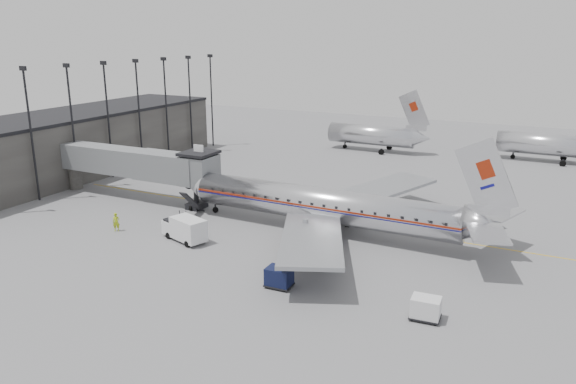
{
  "coord_description": "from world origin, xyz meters",
  "views": [
    {
      "loc": [
        26.2,
        -44.9,
        18.91
      ],
      "look_at": [
        1.81,
        3.97,
        3.2
      ],
      "focal_mm": 35.0,
      "sensor_mm": 36.0,
      "label": 1
    }
  ],
  "objects_px": {
    "baggage_cart_navy": "(279,277)",
    "ramp_worker": "(116,222)",
    "airliner": "(328,206)",
    "service_van": "(184,228)",
    "baggage_cart_white": "(426,308)"
  },
  "relations": [
    {
      "from": "service_van",
      "to": "ramp_worker",
      "type": "bearing_deg",
      "value": -154.44
    },
    {
      "from": "baggage_cart_navy",
      "to": "ramp_worker",
      "type": "height_order",
      "value": "ramp_worker"
    },
    {
      "from": "baggage_cart_navy",
      "to": "service_van",
      "type": "bearing_deg",
      "value": 156.85
    },
    {
      "from": "service_van",
      "to": "baggage_cart_navy",
      "type": "height_order",
      "value": "service_van"
    },
    {
      "from": "baggage_cart_navy",
      "to": "baggage_cart_white",
      "type": "height_order",
      "value": "baggage_cart_white"
    },
    {
      "from": "service_van",
      "to": "ramp_worker",
      "type": "relative_size",
      "value": 2.83
    },
    {
      "from": "service_van",
      "to": "ramp_worker",
      "type": "distance_m",
      "value": 7.59
    },
    {
      "from": "baggage_cart_navy",
      "to": "baggage_cart_white",
      "type": "distance_m",
      "value": 11.2
    },
    {
      "from": "service_van",
      "to": "baggage_cart_navy",
      "type": "bearing_deg",
      "value": -2.93
    },
    {
      "from": "baggage_cart_white",
      "to": "ramp_worker",
      "type": "height_order",
      "value": "ramp_worker"
    },
    {
      "from": "baggage_cart_white",
      "to": "ramp_worker",
      "type": "bearing_deg",
      "value": 168.92
    },
    {
      "from": "airliner",
      "to": "baggage_cart_navy",
      "type": "distance_m",
      "value": 13.19
    },
    {
      "from": "airliner",
      "to": "ramp_worker",
      "type": "bearing_deg",
      "value": -153.3
    },
    {
      "from": "baggage_cart_navy",
      "to": "ramp_worker",
      "type": "xyz_separation_m",
      "value": [
        -20.02,
        4.0,
        0.08
      ]
    },
    {
      "from": "airliner",
      "to": "ramp_worker",
      "type": "xyz_separation_m",
      "value": [
        -18.67,
        -8.99,
        -1.76
      ]
    }
  ]
}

